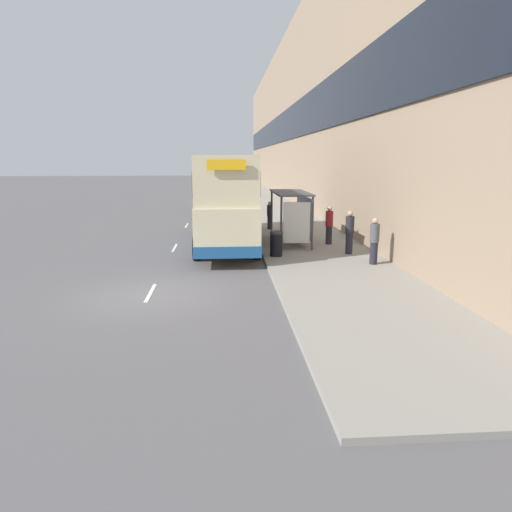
# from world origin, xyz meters

# --- Properties ---
(ground_plane) EXTENTS (220.00, 220.00, 0.00)m
(ground_plane) POSITION_xyz_m (0.00, 0.00, 0.00)
(ground_plane) COLOR #5B595B
(pavement) EXTENTS (5.00, 93.00, 0.14)m
(pavement) POSITION_xyz_m (6.50, 38.50, 0.07)
(pavement) COLOR gray
(pavement) RESTS_ON ground_plane
(terrace_facade) EXTENTS (3.10, 93.00, 16.89)m
(terrace_facade) POSITION_xyz_m (10.49, 38.50, 8.44)
(terrace_facade) COLOR #9E846B
(terrace_facade) RESTS_ON ground_plane
(lane_mark_0) EXTENTS (0.12, 2.00, 0.01)m
(lane_mark_0) POSITION_xyz_m (0.00, 0.22, 0.01)
(lane_mark_0) COLOR silver
(lane_mark_0) RESTS_ON ground_plane
(lane_mark_1) EXTENTS (0.12, 2.00, 0.01)m
(lane_mark_1) POSITION_xyz_m (0.00, 7.80, 0.01)
(lane_mark_1) COLOR silver
(lane_mark_1) RESTS_ON ground_plane
(lane_mark_2) EXTENTS (0.12, 2.00, 0.01)m
(lane_mark_2) POSITION_xyz_m (0.00, 15.37, 0.01)
(lane_mark_2) COLOR silver
(lane_mark_2) RESTS_ON ground_plane
(lane_mark_3) EXTENTS (0.12, 2.00, 0.01)m
(lane_mark_3) POSITION_xyz_m (0.00, 22.95, 0.01)
(lane_mark_3) COLOR silver
(lane_mark_3) RESTS_ON ground_plane
(lane_mark_4) EXTENTS (0.12, 2.00, 0.01)m
(lane_mark_4) POSITION_xyz_m (0.00, 30.52, 0.01)
(lane_mark_4) COLOR silver
(lane_mark_4) RESTS_ON ground_plane
(lane_mark_5) EXTENTS (0.12, 2.00, 0.01)m
(lane_mark_5) POSITION_xyz_m (0.00, 38.10, 0.01)
(lane_mark_5) COLOR silver
(lane_mark_5) RESTS_ON ground_plane
(lane_mark_6) EXTENTS (0.12, 2.00, 0.01)m
(lane_mark_6) POSITION_xyz_m (0.00, 45.67, 0.01)
(lane_mark_6) COLOR silver
(lane_mark_6) RESTS_ON ground_plane
(lane_mark_7) EXTENTS (0.12, 2.00, 0.01)m
(lane_mark_7) POSITION_xyz_m (0.00, 53.24, 0.01)
(lane_mark_7) COLOR silver
(lane_mark_7) RESTS_ON ground_plane
(bus_shelter) EXTENTS (1.60, 4.20, 2.48)m
(bus_shelter) POSITION_xyz_m (5.77, 7.71, 1.88)
(bus_shelter) COLOR #4C4C51
(bus_shelter) RESTS_ON ground_plane
(double_decker_bus_near) EXTENTS (2.85, 11.11, 4.30)m
(double_decker_bus_near) POSITION_xyz_m (2.47, 8.42, 2.29)
(double_decker_bus_near) COLOR beige
(double_decker_bus_near) RESTS_ON ground_plane
(car_0) EXTENTS (2.00, 4.42, 1.82)m
(car_0) POSITION_xyz_m (2.18, 24.23, 0.89)
(car_0) COLOR navy
(car_0) RESTS_ON ground_plane
(pedestrian_at_shelter) EXTENTS (0.36, 0.36, 1.82)m
(pedestrian_at_shelter) POSITION_xyz_m (8.16, 3.12, 1.07)
(pedestrian_at_shelter) COLOR #23232D
(pedestrian_at_shelter) RESTS_ON ground_plane
(pedestrian_1) EXTENTS (0.36, 0.36, 1.83)m
(pedestrian_1) POSITION_xyz_m (7.41, 7.52, 1.08)
(pedestrian_1) COLOR #23232D
(pedestrian_1) RESTS_ON ground_plane
(pedestrian_2) EXTENTS (0.32, 0.32, 1.63)m
(pedestrian_2) POSITION_xyz_m (5.06, 12.54, 0.97)
(pedestrian_2) COLOR #23232D
(pedestrian_2) RESTS_ON ground_plane
(pedestrian_3) EXTENTS (0.37, 0.37, 1.87)m
(pedestrian_3) POSITION_xyz_m (7.75, 5.17, 1.09)
(pedestrian_3) COLOR #23232D
(pedestrian_3) RESTS_ON ground_plane
(litter_bin) EXTENTS (0.55, 0.55, 1.05)m
(litter_bin) POSITION_xyz_m (4.55, 4.93, 0.67)
(litter_bin) COLOR black
(litter_bin) RESTS_ON ground_plane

